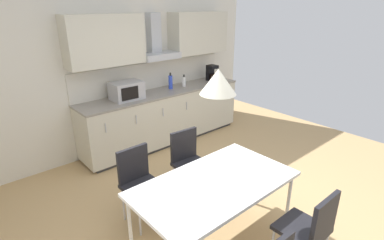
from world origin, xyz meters
TOP-DOWN VIEW (x-y plane):
  - ground_plane at (0.00, 0.00)m, footprint 7.32×7.44m
  - wall_back at (0.00, 2.53)m, footprint 5.86×0.10m
  - kitchen_counter at (0.79, 2.18)m, footprint 3.05×0.64m
  - backsplash_tile at (0.79, 2.47)m, footprint 3.03×0.02m
  - upper_wall_cabinets at (0.79, 2.31)m, footprint 3.03×0.40m
  - microwave at (0.07, 2.17)m, footprint 0.48×0.35m
  - coffee_maker at (1.96, 2.20)m, footprint 0.18×0.19m
  - bottle_white at (1.25, 2.19)m, footprint 0.07×0.07m
  - bottle_blue at (0.98, 2.23)m, footprint 0.07×0.07m
  - dining_table at (-0.33, -0.19)m, footprint 1.61×0.90m
  - chair_far_right at (0.04, 0.64)m, footprint 0.43×0.43m
  - chair_far_left at (-0.70, 0.64)m, footprint 0.41×0.41m
  - chair_near_right at (0.03, -1.02)m, footprint 0.40×0.40m
  - pendant_lamp at (-0.33, -0.19)m, footprint 0.32×0.32m

SIDE VIEW (x-z plane):
  - ground_plane at x=0.00m, z-range -0.02..0.00m
  - kitchen_counter at x=0.79m, z-range 0.00..0.94m
  - chair_far_right at x=0.04m, z-range 0.10..0.97m
  - chair_far_left at x=-0.70m, z-range 0.10..0.97m
  - chair_near_right at x=0.03m, z-range 0.10..0.97m
  - dining_table at x=-0.33m, z-range 0.32..1.05m
  - bottle_white at x=1.25m, z-range 0.92..1.14m
  - bottle_blue at x=0.98m, z-range 0.92..1.20m
  - microwave at x=0.07m, z-range 0.94..1.22m
  - coffee_maker at x=1.96m, z-range 0.94..1.24m
  - backsplash_tile at x=0.79m, z-range 0.94..1.40m
  - wall_back at x=0.00m, z-range 0.00..2.86m
  - pendant_lamp at x=-0.33m, z-range 1.62..1.84m
  - upper_wall_cabinets at x=0.79m, z-range 1.47..2.20m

